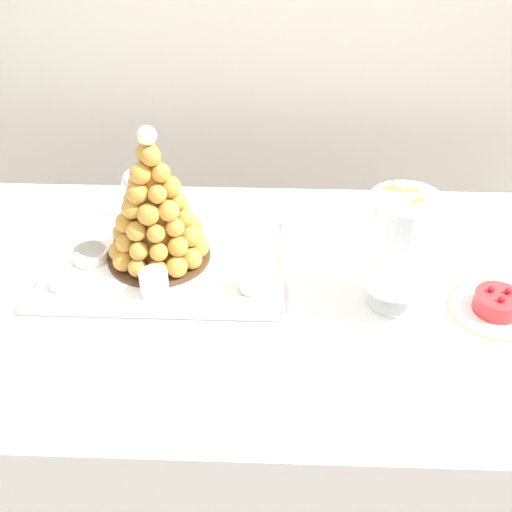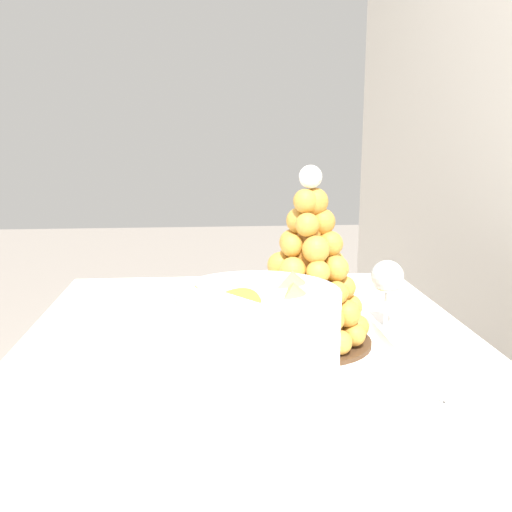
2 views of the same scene
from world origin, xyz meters
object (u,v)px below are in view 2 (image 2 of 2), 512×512
at_px(creme_brulee_ramekin, 289,310).
at_px(wine_glass, 387,280).
at_px(dessert_cup_centre, 257,381).
at_px(dessert_cup_left, 241,301).
at_px(macaron_goblet, 257,398).
at_px(serving_tray, 292,347).
at_px(dessert_cup_mid_left, 238,334).
at_px(croquembouche, 308,278).

xyz_separation_m(creme_brulee_ramekin, wine_glass, (0.07, 0.18, 0.08)).
height_order(dessert_cup_centre, creme_brulee_ramekin, dessert_cup_centre).
bearing_deg(dessert_cup_left, macaron_goblet, -1.86).
distance_m(serving_tray, dessert_cup_centre, 0.22).
distance_m(dessert_cup_centre, macaron_goblet, 0.32).
bearing_deg(dessert_cup_mid_left, wine_glass, 106.73).
bearing_deg(dessert_cup_centre, wine_glass, 136.26).
relative_size(serving_tray, dessert_cup_left, 10.73).
height_order(serving_tray, macaron_goblet, macaron_goblet).
distance_m(serving_tray, macaron_goblet, 0.53).
relative_size(dessert_cup_centre, wine_glass, 0.40).
height_order(serving_tray, dessert_cup_mid_left, dessert_cup_mid_left).
relative_size(croquembouche, dessert_cup_left, 6.34).
bearing_deg(macaron_goblet, dessert_cup_centre, 175.22).
distance_m(croquembouche, creme_brulee_ramekin, 0.19).
bearing_deg(macaron_goblet, croquembouche, 165.25).
relative_size(dessert_cup_left, dessert_cup_centre, 0.91).
distance_m(creme_brulee_ramekin, wine_glass, 0.21).
xyz_separation_m(dessert_cup_left, macaron_goblet, (0.70, -0.02, 0.12)).
relative_size(dessert_cup_left, creme_brulee_ramekin, 0.63).
bearing_deg(wine_glass, dessert_cup_left, -112.60).
height_order(serving_tray, croquembouche, croquembouche).
xyz_separation_m(serving_tray, creme_brulee_ramekin, (-0.17, 0.02, 0.02)).
relative_size(serving_tray, croquembouche, 1.69).
relative_size(dessert_cup_mid_left, creme_brulee_ramekin, 0.76).
relative_size(serving_tray, dessert_cup_centre, 9.73).
height_order(dessert_cup_mid_left, macaron_goblet, macaron_goblet).
height_order(serving_tray, wine_glass, wine_glass).
distance_m(croquembouche, macaron_goblet, 0.53).
distance_m(dessert_cup_left, dessert_cup_mid_left, 0.21).
distance_m(serving_tray, dessert_cup_mid_left, 0.10).
xyz_separation_m(dessert_cup_centre, macaron_goblet, (0.30, -0.02, 0.12)).
bearing_deg(dessert_cup_mid_left, croquembouche, 94.59).
xyz_separation_m(creme_brulee_ramekin, macaron_goblet, (0.66, -0.12, 0.13)).
bearing_deg(serving_tray, croquembouche, 112.39).
xyz_separation_m(croquembouche, dessert_cup_left, (-0.20, -0.11, -0.10)).
bearing_deg(creme_brulee_ramekin, serving_tray, -6.07).
bearing_deg(dessert_cup_mid_left, serving_tray, 88.78).
distance_m(dessert_cup_mid_left, macaron_goblet, 0.51).
distance_m(dessert_cup_mid_left, creme_brulee_ramekin, 0.20).
bearing_deg(creme_brulee_ramekin, dessert_cup_centre, -14.85).
bearing_deg(serving_tray, macaron_goblet, -11.86).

